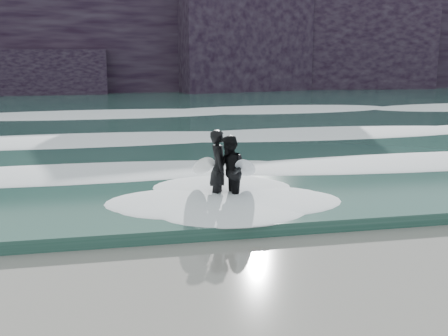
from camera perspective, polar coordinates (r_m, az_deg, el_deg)
The scene contains 8 objects.
ground at distance 9.61m, azimuth 8.31°, elevation -12.87°, with size 120.00×120.00×0.00m, color brown.
sea at distance 37.49m, azimuth -7.02°, elevation 5.98°, with size 90.00×52.00×0.30m, color #244A40.
headland at distance 54.26m, azimuth -8.72°, elevation 12.89°, with size 70.00×9.00×10.00m, color black.
foam_near at distance 17.81m, azimuth -1.55°, elevation 0.26°, with size 60.00×3.20×0.20m, color white.
foam_mid at distance 24.62m, azimuth -4.45°, elevation 3.55°, with size 60.00×4.00×0.24m, color white.
foam_far at distance 33.50m, azimuth -6.44°, elevation 5.80°, with size 60.00×4.80×0.30m, color white.
surfer_left at distance 14.66m, azimuth -0.78°, elevation 0.08°, with size 1.00×1.93×1.98m.
surfer_right at distance 14.42m, azimuth 0.68°, elevation -0.33°, with size 1.34×1.91×1.87m.
Camera 1 is at (-3.08, -8.16, 4.02)m, focal length 45.00 mm.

